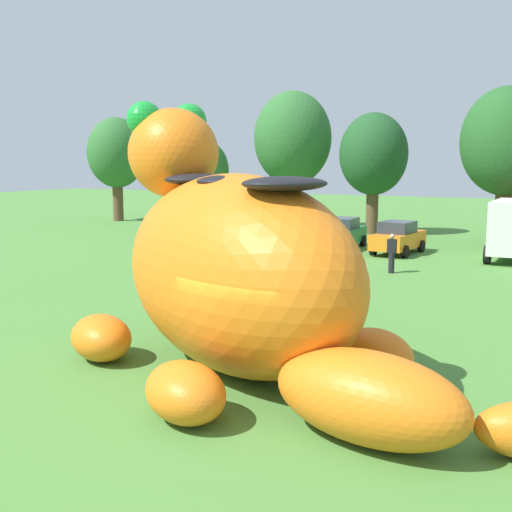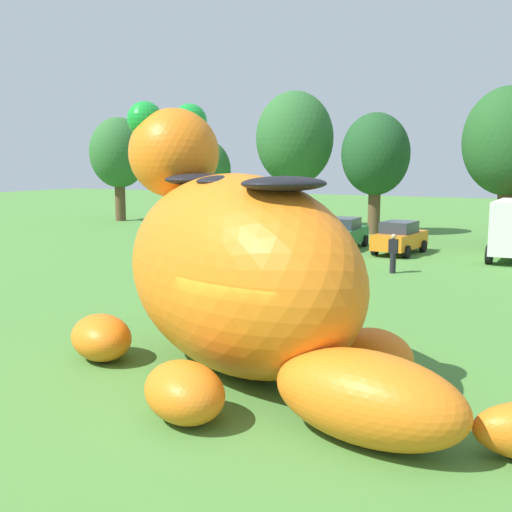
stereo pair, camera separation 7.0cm
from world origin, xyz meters
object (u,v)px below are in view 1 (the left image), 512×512
Objects in this scene: car_yellow at (285,231)px; spectator_mid_field at (187,259)px; car_green at (342,233)px; giant_inflatable_creature at (237,269)px; car_orange at (398,238)px; spectator_by_cars at (392,254)px.

spectator_mid_field is (1.04, -11.74, -0.01)m from car_yellow.
spectator_mid_field is at bearing -100.94° from car_green.
giant_inflatable_creature reaches higher than spectator_mid_field.
car_yellow is at bearing 176.78° from car_orange.
car_yellow is 2.44× the size of spectator_mid_field.
car_yellow reaches higher than spectator_mid_field.
spectator_by_cars is at bearing 37.55° from spectator_mid_field.
car_orange reaches higher than spectator_mid_field.
giant_inflatable_creature is at bearing -85.21° from car_orange.
car_yellow is 6.72m from car_orange.
car_yellow is at bearing -174.28° from car_green.
car_yellow is at bearing 95.08° from spectator_mid_field.
car_green and car_orange have the same top height.
car_green is 12.30m from spectator_mid_field.
giant_inflatable_creature is 2.92× the size of car_orange.
car_yellow is 1.00× the size of car_green.
giant_inflatable_creature reaches higher than car_green.
giant_inflatable_creature is 22.36m from car_yellow.
giant_inflatable_creature is 14.40m from spectator_by_cars.
giant_inflatable_creature is at bearing -76.52° from car_green.
giant_inflatable_creature is 21.65m from car_green.
car_yellow is 0.99× the size of car_orange.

